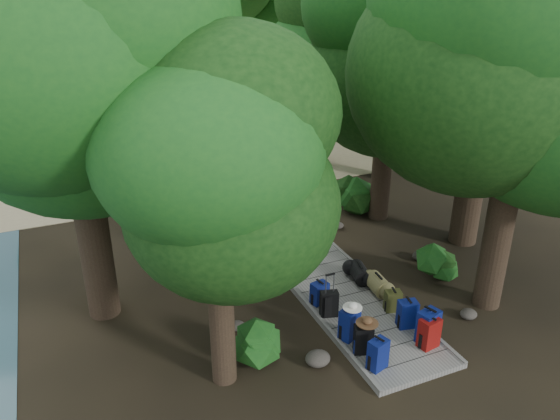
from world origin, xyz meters
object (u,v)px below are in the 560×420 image
backpack_right_a (429,331)px  duffel_right_black (359,273)px  backpack_right_b (428,325)px  lone_suitcase_on_sand (227,157)px  backpack_right_c (408,313)px  duffel_right_khaki (378,284)px  backpack_left_a (378,353)px  sun_lounger (259,137)px  backpack_right_d (393,300)px  suitcase_on_boardwalk (329,304)px  kayak (110,162)px  backpack_left_b (363,338)px  backpack_left_c (349,322)px  backpack_left_d (320,292)px

backpack_right_a → duffel_right_black: 2.72m
backpack_right_b → lone_suitcase_on_sand: bearing=75.8°
backpack_right_a → lone_suitcase_on_sand: (-0.23, 12.15, -0.10)m
backpack_right_c → duffel_right_black: backpack_right_c is taller
duffel_right_khaki → backpack_left_a: bearing=-117.5°
backpack_right_a → sun_lounger: backpack_right_a is taller
backpack_right_d → suitcase_on_boardwalk: size_ratio=0.89×
backpack_right_c → backpack_right_d: bearing=97.0°
backpack_right_a → kayak: bearing=97.5°
suitcase_on_boardwalk → sun_lounger: bearing=90.5°
backpack_left_b → duffel_right_khaki: 2.25m
duffel_right_black → sun_lounger: (1.98, 11.80, -0.04)m
backpack_left_b → backpack_right_c: backpack_right_c is taller
backpack_left_a → suitcase_on_boardwalk: 1.87m
backpack_right_b → duffel_right_black: 2.58m
lone_suitcase_on_sand → backpack_left_b: bearing=-101.5°
duffel_right_black → suitcase_on_boardwalk: size_ratio=1.10×
backpack_right_b → backpack_right_c: bearing=82.5°
backpack_right_b → lone_suitcase_on_sand: (-0.31, 12.00, -0.14)m
backpack_left_a → backpack_right_b: backpack_right_b is taller
backpack_right_a → duffel_right_black: bearing=79.5°
backpack_left_b → duffel_right_black: 2.70m
suitcase_on_boardwalk → lone_suitcase_on_sand: 10.48m
backpack_left_a → backpack_right_d: (1.35, 1.49, -0.08)m
sun_lounger → backpack_left_c: bearing=-110.6°
duffel_right_black → sun_lounger: bearing=93.0°
lone_suitcase_on_sand → suitcase_on_boardwalk: bearing=-102.3°
backpack_left_c → lone_suitcase_on_sand: 11.33m
backpack_right_a → lone_suitcase_on_sand: 12.15m
backpack_right_b → suitcase_on_boardwalk: size_ratio=1.32×
backpack_left_b → kayak: bearing=122.9°
duffel_right_black → kayak: duffel_right_black is taller
lone_suitcase_on_sand → duffel_right_black: bearing=-94.7°
backpack_right_c → backpack_right_d: (0.06, 0.62, -0.07)m
lone_suitcase_on_sand → sun_lounger: (2.24, 2.36, -0.08)m
backpack_right_c → sun_lounger: 13.93m
duffel_right_black → lone_suitcase_on_sand: bearing=104.1°
backpack_left_b → backpack_left_c: 0.51m
backpack_left_b → kayak: backpack_left_b is taller
duffel_right_black → lone_suitcase_on_sand: 9.44m
duffel_right_khaki → duffel_right_black: size_ratio=0.97×
backpack_left_c → sun_lounger: (3.33, 13.64, -0.21)m
backpack_left_a → backpack_right_c: bearing=16.3°
backpack_left_b → sun_lounger: (3.31, 14.15, -0.16)m
backpack_right_d → duffel_right_khaki: bearing=97.7°
sun_lounger → suitcase_on_boardwalk: bearing=-111.5°
backpack_left_b → backpack_right_a: (1.30, -0.37, 0.02)m
suitcase_on_boardwalk → backpack_left_b: bearing=-73.4°
backpack_left_a → backpack_left_d: (-0.00, 2.39, -0.06)m
backpack_right_a → backpack_left_c: bearing=136.5°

